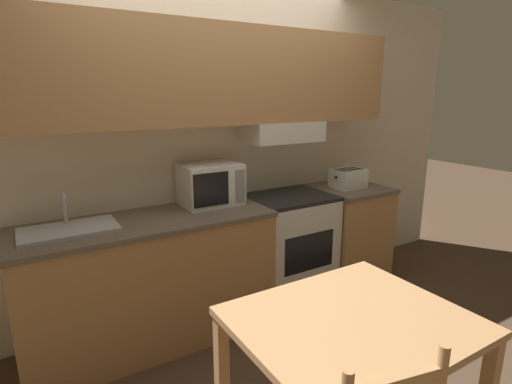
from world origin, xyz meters
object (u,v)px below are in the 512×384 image
toaster (348,178)px  stove_range (289,247)px  microwave (211,184)px  sink_basin (69,229)px  dining_table (351,341)px

toaster → stove_range: bearing=177.0°
microwave → toaster: (1.26, -0.13, -0.07)m
stove_range → microwave: (-0.65, 0.10, 0.60)m
sink_basin → dining_table: (0.94, -1.43, -0.26)m
stove_range → toaster: size_ratio=3.15×
microwave → sink_basin: microwave is taller
microwave → dining_table: bearing=-92.1°
stove_range → microwave: bearing=171.4°
microwave → sink_basin: (-0.99, -0.12, -0.14)m
toaster → dining_table: bearing=-132.9°
microwave → dining_table: (-0.06, -1.55, -0.39)m
stove_range → dining_table: 1.63m
dining_table → sink_basin: bearing=123.2°
stove_range → sink_basin: bearing=-179.2°
stove_range → toaster: bearing=-3.0°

